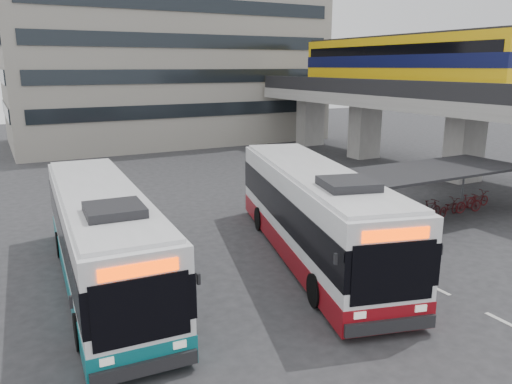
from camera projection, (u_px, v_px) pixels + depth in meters
name	position (u px, v px, depth m)	size (l,w,h in m)	color
ground	(323.00, 270.00, 18.85)	(120.00, 120.00, 0.00)	#28282B
viaduct	(410.00, 84.00, 36.46)	(8.00, 32.00, 9.68)	gray
bike_shelter	(428.00, 192.00, 24.97)	(10.00, 4.00, 2.54)	#595B60
office_block	(164.00, 14.00, 49.30)	(30.00, 15.00, 25.00)	gray
road_markings	(432.00, 286.00, 17.43)	(0.15, 7.60, 0.01)	beige
bus_main	(314.00, 213.00, 19.79)	(6.24, 13.44, 3.89)	white
bus_teal	(103.00, 238.00, 17.18)	(3.43, 12.62, 3.69)	white
pedestrian	(144.00, 283.00, 15.68)	(0.62, 0.41, 1.71)	black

